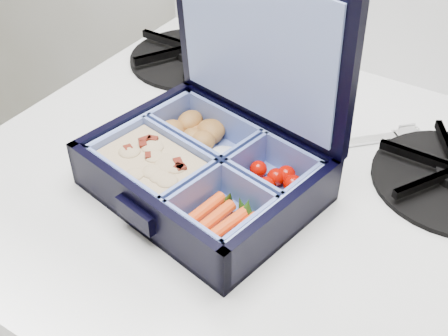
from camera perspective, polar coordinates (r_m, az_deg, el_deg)
The scene contains 3 objects.
bento_box at distance 0.60m, azimuth -2.12°, elevation -0.41°, with size 0.23×0.18×0.06m, color black, non-canonical shape.
burner_grate_rear at distance 0.86m, azimuth -3.24°, elevation 11.55°, with size 0.19×0.19×0.02m, color black.
fork at distance 0.70m, azimuth 11.70°, elevation 2.42°, with size 0.02×0.19×0.01m, color silver, non-canonical shape.
Camera 1 is at (0.69, 1.20, 1.38)m, focal length 45.00 mm.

